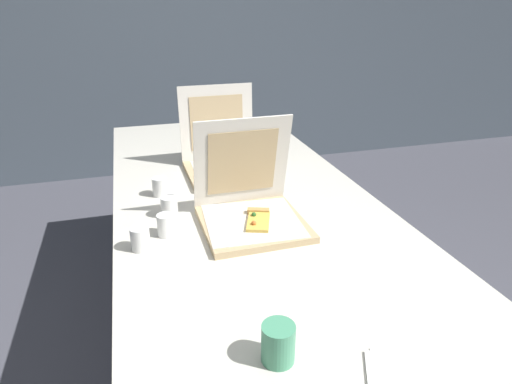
{
  "coord_description": "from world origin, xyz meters",
  "views": [
    {
      "loc": [
        -0.39,
        -0.94,
        1.42
      ],
      "look_at": [
        0.02,
        0.44,
        0.79
      ],
      "focal_mm": 30.91,
      "sensor_mm": 36.0,
      "label": 1
    }
  ],
  "objects_px": {
    "cup_white_near_left": "(140,239)",
    "table": "(239,200)",
    "cup_printed_front": "(278,343)",
    "pizza_box_front": "(251,210)",
    "cup_white_near_right": "(166,225)",
    "napkin_pile": "(403,375)",
    "cup_white_mid": "(160,187)",
    "cup_white_near_center": "(169,207)",
    "pizza_box_middle": "(224,160)"
  },
  "relations": [
    {
      "from": "cup_white_near_right",
      "to": "cup_white_near_center",
      "type": "bearing_deg",
      "value": 79.67
    },
    {
      "from": "cup_white_near_left",
      "to": "cup_printed_front",
      "type": "xyz_separation_m",
      "value": [
        0.25,
        -0.54,
        0.01
      ]
    },
    {
      "from": "cup_white_mid",
      "to": "table",
      "type": "bearing_deg",
      "value": -7.45
    },
    {
      "from": "table",
      "to": "napkin_pile",
      "type": "height_order",
      "value": "napkin_pile"
    },
    {
      "from": "pizza_box_front",
      "to": "cup_white_mid",
      "type": "distance_m",
      "value": 0.42
    },
    {
      "from": "cup_white_mid",
      "to": "cup_white_near_left",
      "type": "bearing_deg",
      "value": -103.38
    },
    {
      "from": "pizza_box_front",
      "to": "cup_white_near_left",
      "type": "relative_size",
      "value": 4.8
    },
    {
      "from": "cup_white_near_center",
      "to": "cup_white_mid",
      "type": "bearing_deg",
      "value": 94.58
    },
    {
      "from": "table",
      "to": "cup_white_near_center",
      "type": "xyz_separation_m",
      "value": [
        -0.29,
        -0.15,
        0.08
      ]
    },
    {
      "from": "table",
      "to": "pizza_box_middle",
      "type": "xyz_separation_m",
      "value": [
        -0.01,
        0.22,
        0.1
      ]
    },
    {
      "from": "cup_white_mid",
      "to": "napkin_pile",
      "type": "height_order",
      "value": "cup_white_mid"
    },
    {
      "from": "pizza_box_middle",
      "to": "cup_white_near_left",
      "type": "bearing_deg",
      "value": -124.94
    },
    {
      "from": "cup_white_near_right",
      "to": "napkin_pile",
      "type": "relative_size",
      "value": 0.38
    },
    {
      "from": "cup_white_near_left",
      "to": "cup_printed_front",
      "type": "distance_m",
      "value": 0.59
    },
    {
      "from": "table",
      "to": "pizza_box_front",
      "type": "relative_size",
      "value": 6.4
    },
    {
      "from": "cup_white_mid",
      "to": "napkin_pile",
      "type": "xyz_separation_m",
      "value": [
        0.38,
        -1.04,
        -0.03
      ]
    },
    {
      "from": "cup_white_mid",
      "to": "napkin_pile",
      "type": "distance_m",
      "value": 1.11
    },
    {
      "from": "pizza_box_front",
      "to": "cup_white_near_right",
      "type": "distance_m",
      "value": 0.28
    },
    {
      "from": "pizza_box_front",
      "to": "cup_white_near_right",
      "type": "height_order",
      "value": "pizza_box_front"
    },
    {
      "from": "cup_printed_front",
      "to": "pizza_box_middle",
      "type": "bearing_deg",
      "value": 83.02
    },
    {
      "from": "cup_white_mid",
      "to": "cup_printed_front",
      "type": "relative_size",
      "value": 0.83
    },
    {
      "from": "cup_white_near_right",
      "to": "cup_printed_front",
      "type": "xyz_separation_m",
      "value": [
        0.17,
        -0.6,
        0.01
      ]
    },
    {
      "from": "cup_white_near_center",
      "to": "cup_printed_front",
      "type": "distance_m",
      "value": 0.75
    },
    {
      "from": "table",
      "to": "cup_white_near_left",
      "type": "bearing_deg",
      "value": -138.53
    },
    {
      "from": "cup_white_near_right",
      "to": "napkin_pile",
      "type": "bearing_deg",
      "value": -61.27
    },
    {
      "from": "pizza_box_middle",
      "to": "cup_white_near_center",
      "type": "relative_size",
      "value": 4.9
    },
    {
      "from": "pizza_box_middle",
      "to": "cup_white_near_center",
      "type": "distance_m",
      "value": 0.46
    },
    {
      "from": "cup_white_near_left",
      "to": "cup_white_near_right",
      "type": "relative_size",
      "value": 1.0
    },
    {
      "from": "pizza_box_front",
      "to": "cup_printed_front",
      "type": "bearing_deg",
      "value": -101.29
    },
    {
      "from": "cup_white_near_left",
      "to": "cup_white_near_right",
      "type": "xyz_separation_m",
      "value": [
        0.08,
        0.07,
        0.0
      ]
    },
    {
      "from": "cup_white_mid",
      "to": "cup_printed_front",
      "type": "bearing_deg",
      "value": -80.32
    },
    {
      "from": "table",
      "to": "cup_white_near_left",
      "type": "height_order",
      "value": "cup_white_near_left"
    },
    {
      "from": "table",
      "to": "pizza_box_front",
      "type": "height_order",
      "value": "pizza_box_front"
    },
    {
      "from": "cup_white_mid",
      "to": "cup_white_near_right",
      "type": "height_order",
      "value": "same"
    },
    {
      "from": "pizza_box_middle",
      "to": "cup_printed_front",
      "type": "bearing_deg",
      "value": -97.73
    },
    {
      "from": "cup_white_near_right",
      "to": "cup_printed_front",
      "type": "height_order",
      "value": "cup_printed_front"
    },
    {
      "from": "table",
      "to": "cup_printed_front",
      "type": "xyz_separation_m",
      "value": [
        -0.14,
        -0.89,
        0.09
      ]
    },
    {
      "from": "cup_white_near_center",
      "to": "cup_white_near_right",
      "type": "bearing_deg",
      "value": -100.33
    },
    {
      "from": "table",
      "to": "napkin_pile",
      "type": "bearing_deg",
      "value": -85.33
    },
    {
      "from": "table",
      "to": "cup_white_near_right",
      "type": "xyz_separation_m",
      "value": [
        -0.31,
        -0.28,
        0.08
      ]
    },
    {
      "from": "cup_white_near_center",
      "to": "cup_printed_front",
      "type": "xyz_separation_m",
      "value": [
        0.14,
        -0.74,
        0.01
      ]
    },
    {
      "from": "cup_white_mid",
      "to": "cup_printed_front",
      "type": "distance_m",
      "value": 0.94
    },
    {
      "from": "table",
      "to": "pizza_box_middle",
      "type": "bearing_deg",
      "value": 92.45
    },
    {
      "from": "cup_white_near_left",
      "to": "table",
      "type": "bearing_deg",
      "value": 41.47
    },
    {
      "from": "pizza_box_middle",
      "to": "cup_white_mid",
      "type": "bearing_deg",
      "value": -149.32
    },
    {
      "from": "cup_white_near_right",
      "to": "table",
      "type": "bearing_deg",
      "value": 42.27
    },
    {
      "from": "cup_white_near_left",
      "to": "cup_printed_front",
      "type": "relative_size",
      "value": 0.83
    },
    {
      "from": "table",
      "to": "cup_white_near_left",
      "type": "xyz_separation_m",
      "value": [
        -0.39,
        -0.35,
        0.08
      ]
    },
    {
      "from": "cup_white_near_right",
      "to": "cup_white_near_center",
      "type": "xyz_separation_m",
      "value": [
        0.02,
        0.13,
        0.0
      ]
    },
    {
      "from": "cup_white_mid",
      "to": "cup_white_near_center",
      "type": "distance_m",
      "value": 0.19
    }
  ]
}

